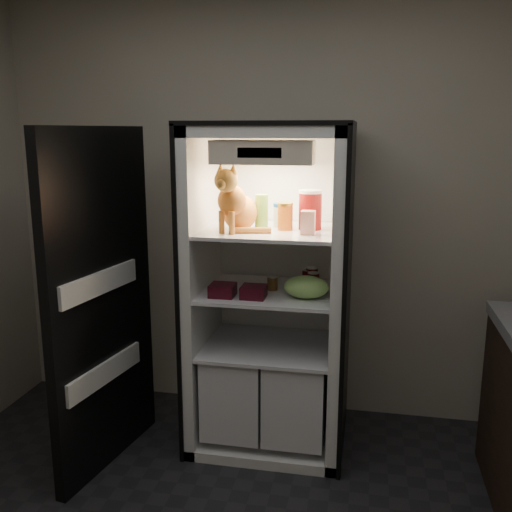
{
  "coord_description": "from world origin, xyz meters",
  "views": [
    {
      "loc": [
        0.54,
        -1.76,
        1.83
      ],
      "look_at": [
        -0.08,
        1.32,
        1.13
      ],
      "focal_mm": 40.0,
      "sensor_mm": 36.0,
      "label": 1
    }
  ],
  "objects_px": {
    "parmesan_shaker": "(261,212)",
    "condiment_jar": "(272,283)",
    "soda_can_c": "(313,283)",
    "salsa_jar": "(285,216)",
    "pepper_jar": "(310,210)",
    "mayo_tub": "(282,215)",
    "soda_can_b": "(312,279)",
    "soda_can_a": "(307,279)",
    "grape_bag": "(306,287)",
    "refrigerator": "(271,311)",
    "tabby_cat": "(236,205)",
    "cream_carton": "(308,223)",
    "berry_box_left": "(223,290)",
    "berry_box_right": "(254,292)"
  },
  "relations": [
    {
      "from": "condiment_jar",
      "to": "pepper_jar",
      "type": "bearing_deg",
      "value": 10.26
    },
    {
      "from": "pepper_jar",
      "to": "soda_can_c",
      "type": "distance_m",
      "value": 0.41
    },
    {
      "from": "pepper_jar",
      "to": "soda_can_b",
      "type": "height_order",
      "value": "pepper_jar"
    },
    {
      "from": "salsa_jar",
      "to": "cream_carton",
      "type": "height_order",
      "value": "salsa_jar"
    },
    {
      "from": "pepper_jar",
      "to": "soda_can_b",
      "type": "xyz_separation_m",
      "value": [
        0.02,
        0.02,
        -0.4
      ]
    },
    {
      "from": "mayo_tub",
      "to": "soda_can_b",
      "type": "bearing_deg",
      "value": -11.98
    },
    {
      "from": "soda_can_a",
      "to": "grape_bag",
      "type": "xyz_separation_m",
      "value": [
        0.01,
        -0.17,
        0.0
      ]
    },
    {
      "from": "condiment_jar",
      "to": "grape_bag",
      "type": "distance_m",
      "value": 0.24
    },
    {
      "from": "tabby_cat",
      "to": "berry_box_right",
      "type": "distance_m",
      "value": 0.48
    },
    {
      "from": "soda_can_c",
      "to": "pepper_jar",
      "type": "bearing_deg",
      "value": 115.69
    },
    {
      "from": "condiment_jar",
      "to": "soda_can_b",
      "type": "bearing_deg",
      "value": 13.59
    },
    {
      "from": "refrigerator",
      "to": "berry_box_right",
      "type": "relative_size",
      "value": 14.33
    },
    {
      "from": "refrigerator",
      "to": "pepper_jar",
      "type": "height_order",
      "value": "refrigerator"
    },
    {
      "from": "soda_can_b",
      "to": "tabby_cat",
      "type": "bearing_deg",
      "value": -160.5
    },
    {
      "from": "parmesan_shaker",
      "to": "soda_can_c",
      "type": "relative_size",
      "value": 1.59
    },
    {
      "from": "berry_box_left",
      "to": "berry_box_right",
      "type": "distance_m",
      "value": 0.17
    },
    {
      "from": "cream_carton",
      "to": "salsa_jar",
      "type": "bearing_deg",
      "value": 140.44
    },
    {
      "from": "berry_box_right",
      "to": "parmesan_shaker",
      "type": "bearing_deg",
      "value": 86.84
    },
    {
      "from": "soda_can_b",
      "to": "soda_can_c",
      "type": "xyz_separation_m",
      "value": [
        0.02,
        -0.08,
        -0.0
      ]
    },
    {
      "from": "salsa_jar",
      "to": "pepper_jar",
      "type": "relative_size",
      "value": 0.69
    },
    {
      "from": "refrigerator",
      "to": "soda_can_c",
      "type": "bearing_deg",
      "value": -19.4
    },
    {
      "from": "cream_carton",
      "to": "berry_box_right",
      "type": "bearing_deg",
      "value": -169.58
    },
    {
      "from": "refrigerator",
      "to": "soda_can_c",
      "type": "relative_size",
      "value": 15.63
    },
    {
      "from": "salsa_jar",
      "to": "pepper_jar",
      "type": "xyz_separation_m",
      "value": [
        0.13,
        0.04,
        0.03
      ]
    },
    {
      "from": "salsa_jar",
      "to": "grape_bag",
      "type": "xyz_separation_m",
      "value": [
        0.14,
        -0.11,
        -0.36
      ]
    },
    {
      "from": "cream_carton",
      "to": "grape_bag",
      "type": "xyz_separation_m",
      "value": [
        -0.0,
        0.0,
        -0.35
      ]
    },
    {
      "from": "salsa_jar",
      "to": "berry_box_right",
      "type": "relative_size",
      "value": 1.14
    },
    {
      "from": "refrigerator",
      "to": "condiment_jar",
      "type": "height_order",
      "value": "refrigerator"
    },
    {
      "from": "parmesan_shaker",
      "to": "soda_can_a",
      "type": "distance_m",
      "value": 0.47
    },
    {
      "from": "salsa_jar",
      "to": "cream_carton",
      "type": "bearing_deg",
      "value": -39.56
    },
    {
      "from": "salsa_jar",
      "to": "soda_can_a",
      "type": "distance_m",
      "value": 0.39
    },
    {
      "from": "mayo_tub",
      "to": "soda_can_c",
      "type": "xyz_separation_m",
      "value": [
        0.2,
        -0.12,
        -0.36
      ]
    },
    {
      "from": "soda_can_b",
      "to": "condiment_jar",
      "type": "height_order",
      "value": "soda_can_b"
    },
    {
      "from": "parmesan_shaker",
      "to": "pepper_jar",
      "type": "height_order",
      "value": "pepper_jar"
    },
    {
      "from": "cream_carton",
      "to": "condiment_jar",
      "type": "xyz_separation_m",
      "value": [
        -0.21,
        0.12,
        -0.37
      ]
    },
    {
      "from": "soda_can_b",
      "to": "grape_bag",
      "type": "xyz_separation_m",
      "value": [
        -0.01,
        -0.17,
        -0.0
      ]
    },
    {
      "from": "mayo_tub",
      "to": "soda_can_c",
      "type": "distance_m",
      "value": 0.43
    },
    {
      "from": "parmesan_shaker",
      "to": "soda_can_c",
      "type": "height_order",
      "value": "parmesan_shaker"
    },
    {
      "from": "salsa_jar",
      "to": "soda_can_a",
      "type": "bearing_deg",
      "value": 26.12
    },
    {
      "from": "salsa_jar",
      "to": "berry_box_left",
      "type": "distance_m",
      "value": 0.53
    },
    {
      "from": "soda_can_a",
      "to": "soda_can_b",
      "type": "distance_m",
      "value": 0.03
    },
    {
      "from": "soda_can_c",
      "to": "mayo_tub",
      "type": "bearing_deg",
      "value": 148.49
    },
    {
      "from": "parmesan_shaker",
      "to": "condiment_jar",
      "type": "relative_size",
      "value": 2.3
    },
    {
      "from": "tabby_cat",
      "to": "parmesan_shaker",
      "type": "height_order",
      "value": "tabby_cat"
    },
    {
      "from": "refrigerator",
      "to": "condiment_jar",
      "type": "bearing_deg",
      "value": -72.43
    },
    {
      "from": "mayo_tub",
      "to": "cream_carton",
      "type": "relative_size",
      "value": 1.07
    },
    {
      "from": "grape_bag",
      "to": "soda_can_c",
      "type": "bearing_deg",
      "value": 72.05
    },
    {
      "from": "cream_carton",
      "to": "refrigerator",
      "type": "bearing_deg",
      "value": 141.63
    },
    {
      "from": "refrigerator",
      "to": "grape_bag",
      "type": "relative_size",
      "value": 7.71
    },
    {
      "from": "parmesan_shaker",
      "to": "grape_bag",
      "type": "relative_size",
      "value": 0.78
    }
  ]
}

